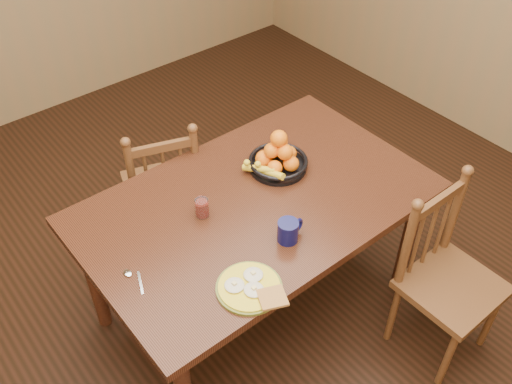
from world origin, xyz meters
TOP-DOWN VIEW (x-y plane):
  - room at (0.00, 0.00)m, footprint 4.52×5.02m
  - dining_table at (0.00, 0.00)m, footprint 1.60×1.00m
  - chair_far at (-0.12, 0.66)m, footprint 0.51×0.50m
  - chair_near at (0.55, -0.73)m, footprint 0.42×0.40m
  - breakfast_plate at (-0.34, -0.39)m, footprint 0.26×0.30m
  - fork at (-0.41, -0.35)m, footprint 0.04×0.18m
  - spoon at (-0.67, -0.04)m, footprint 0.06×0.15m
  - coffee_mug at (-0.05, -0.28)m, footprint 0.13×0.09m
  - juice_glass at (-0.25, 0.07)m, footprint 0.06×0.06m
  - fruit_bowl at (0.22, 0.11)m, footprint 0.32×0.29m

SIDE VIEW (x-z plane):
  - chair_far at x=-0.12m, z-range -0.01..0.88m
  - chair_near at x=0.55m, z-range -0.01..0.91m
  - dining_table at x=0.00m, z-range 0.29..1.04m
  - fork at x=-0.41m, z-range 0.75..0.76m
  - spoon at x=-0.67m, z-range 0.75..0.76m
  - breakfast_plate at x=-0.34m, z-range 0.74..0.78m
  - juice_glass at x=-0.25m, z-range 0.75..0.84m
  - coffee_mug at x=-0.05m, z-range 0.75..0.85m
  - fruit_bowl at x=0.22m, z-range 0.70..0.93m
  - room at x=0.00m, z-range -0.01..2.71m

